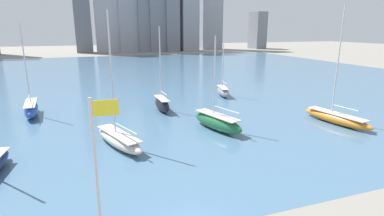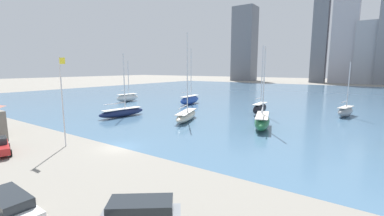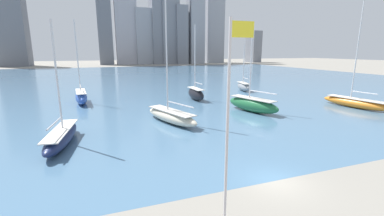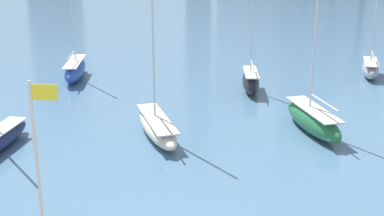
% 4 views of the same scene
% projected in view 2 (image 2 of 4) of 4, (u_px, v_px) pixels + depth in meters
% --- Properties ---
extents(ground_plane, '(500.00, 500.00, 0.00)m').
position_uv_depth(ground_plane, '(120.00, 147.00, 29.86)').
color(ground_plane, gray).
extents(harbor_water, '(180.00, 140.00, 0.00)m').
position_uv_depth(harbor_water, '(285.00, 96.00, 86.65)').
color(harbor_water, '#476B89').
rests_on(harbor_water, ground_plane).
extents(flag_pole, '(1.24, 0.14, 10.43)m').
position_uv_depth(flag_pole, '(62.00, 98.00, 29.43)').
color(flag_pole, silver).
rests_on(flag_pole, ground_plane).
extents(distant_city_skyline, '(175.55, 22.07, 67.50)m').
position_uv_depth(distant_city_skyline, '(374.00, 38.00, 149.45)').
color(distant_city_skyline, slate).
rests_on(distant_city_skyline, ground_plane).
extents(sailboat_white, '(2.71, 7.24, 11.20)m').
position_uv_depth(sailboat_white, '(127.00, 97.00, 71.20)').
color(sailboat_white, white).
rests_on(sailboat_white, harbor_water).
extents(sailboat_blue, '(2.66, 8.79, 14.09)m').
position_uv_depth(sailboat_blue, '(190.00, 100.00, 65.84)').
color(sailboat_blue, '#284CA8').
rests_on(sailboat_blue, harbor_water).
extents(sailboat_cream, '(5.47, 10.04, 15.16)m').
position_uv_depth(sailboat_cream, '(186.00, 115.00, 45.24)').
color(sailboat_cream, beige).
rests_on(sailboat_cream, harbor_water).
extents(sailboat_black, '(1.87, 6.52, 13.57)m').
position_uv_depth(sailboat_black, '(260.00, 108.00, 51.41)').
color(sailboat_black, black).
rests_on(sailboat_black, harbor_water).
extents(sailboat_green, '(4.78, 9.35, 12.38)m').
position_uv_depth(sailboat_green, '(262.00, 121.00, 39.19)').
color(sailboat_green, '#236B3D').
rests_on(sailboat_green, harbor_water).
extents(sailboat_gray, '(3.07, 6.81, 10.31)m').
position_uv_depth(sailboat_gray, '(345.00, 111.00, 48.96)').
color(sailboat_gray, gray).
rests_on(sailboat_gray, harbor_water).
extents(sailboat_navy, '(3.10, 9.72, 11.85)m').
position_uv_depth(sailboat_navy, '(122.00, 112.00, 48.82)').
color(sailboat_navy, '#19234C').
rests_on(sailboat_navy, harbor_water).
extents(parked_suv_gray, '(4.63, 4.17, 1.90)m').
position_uv_depth(parked_suv_gray, '(141.00, 215.00, 14.22)').
color(parked_suv_gray, slate).
rests_on(parked_suv_gray, ground_plane).
extents(parked_wagon_white, '(5.22, 2.28, 1.62)m').
position_uv_depth(parked_wagon_white, '(10.00, 206.00, 15.44)').
color(parked_wagon_white, white).
rests_on(parked_wagon_white, ground_plane).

